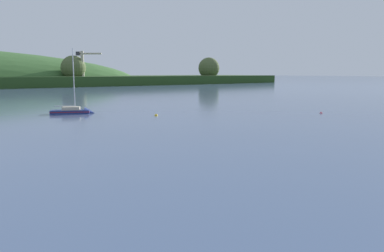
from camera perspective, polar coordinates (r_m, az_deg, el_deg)
dockside_crane at (r=215.38m, az=-16.14°, el=8.26°), size 12.23×8.96×18.81m
sailboat_near_mooring at (r=70.66m, az=-17.20°, el=1.99°), size 7.82×5.04×12.53m
mooring_buoy_foreground at (r=71.88m, az=18.95°, el=1.84°), size 0.52×0.52×0.60m
mooring_buoy_midchannel at (r=64.44m, az=-5.45°, el=1.57°), size 0.56×0.56×0.64m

